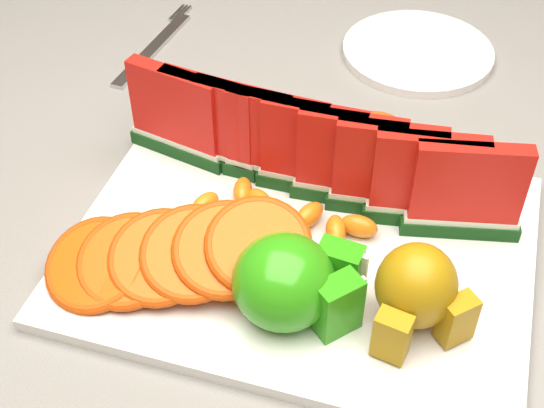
% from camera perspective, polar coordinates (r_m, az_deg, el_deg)
% --- Properties ---
extents(table, '(1.40, 0.90, 0.75)m').
position_cam_1_polar(table, '(0.82, -1.02, -3.78)').
color(table, '#512D19').
rests_on(table, ground).
extents(tablecloth, '(1.53, 1.03, 0.20)m').
position_cam_1_polar(tablecloth, '(0.77, -1.08, -0.65)').
color(tablecloth, slate).
rests_on(tablecloth, table).
extents(platter, '(0.40, 0.30, 0.01)m').
position_cam_1_polar(platter, '(0.68, 2.22, -3.32)').
color(platter, silver).
rests_on(platter, tablecloth).
extents(apple_cluster, '(0.12, 0.11, 0.08)m').
position_cam_1_polar(apple_cluster, '(0.60, 1.60, -5.96)').
color(apple_cluster, '#3A8A15').
rests_on(apple_cluster, platter).
extents(pear_cluster, '(0.09, 0.09, 0.07)m').
position_cam_1_polar(pear_cluster, '(0.60, 10.88, -6.44)').
color(pear_cluster, '#AF991E').
rests_on(pear_cluster, platter).
extents(side_plate, '(0.20, 0.20, 0.01)m').
position_cam_1_polar(side_plate, '(0.94, 10.91, 11.20)').
color(side_plate, silver).
rests_on(side_plate, tablecloth).
extents(fork, '(0.03, 0.20, 0.00)m').
position_cam_1_polar(fork, '(0.95, -8.76, 11.71)').
color(fork, silver).
rests_on(fork, tablecloth).
extents(watermelon_row, '(0.39, 0.07, 0.10)m').
position_cam_1_polar(watermelon_row, '(0.69, 3.10, 3.89)').
color(watermelon_row, '#0E4018').
rests_on(watermelon_row, platter).
extents(orange_fan_front, '(0.24, 0.15, 0.06)m').
position_cam_1_polar(orange_fan_front, '(0.63, -7.22, -3.83)').
color(orange_fan_front, '#CD3504').
rests_on(orange_fan_front, platter).
extents(orange_fan_back, '(0.23, 0.10, 0.04)m').
position_cam_1_polar(orange_fan_back, '(0.76, 2.39, 5.27)').
color(orange_fan_back, '#CD3504').
rests_on(orange_fan_back, platter).
extents(tangerine_segments, '(0.17, 0.07, 0.02)m').
position_cam_1_polar(tangerine_segments, '(0.68, 0.91, -0.72)').
color(tangerine_segments, orange).
rests_on(tangerine_segments, platter).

